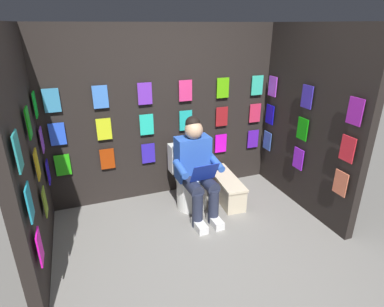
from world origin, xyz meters
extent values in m
plane|color=gray|center=(0.00, 0.00, 0.00)|extent=(30.00, 30.00, 0.00)
cube|color=black|center=(0.00, -1.76, 1.09)|extent=(3.04, 0.10, 2.17)
cube|color=#26BA13|center=(1.28, -1.67, 0.61)|extent=(0.17, 0.01, 0.26)
cube|color=#A83208|center=(0.77, -1.67, 0.61)|extent=(0.17, 0.01, 0.26)
cube|color=#3221BB|center=(0.26, -1.67, 0.61)|extent=(0.17, 0.01, 0.26)
cube|color=#461EEC|center=(-0.26, -1.67, 0.61)|extent=(0.17, 0.01, 0.26)
cube|color=#DC0FD7|center=(-0.77, -1.67, 0.61)|extent=(0.17, 0.01, 0.26)
cube|color=#551AB0|center=(-1.28, -1.67, 0.61)|extent=(0.17, 0.01, 0.26)
cube|color=blue|center=(1.28, -1.67, 1.00)|extent=(0.17, 0.01, 0.26)
cube|color=yellow|center=(0.77, -1.67, 1.00)|extent=(0.17, 0.01, 0.26)
cube|color=#23D0B2|center=(0.26, -1.67, 1.00)|extent=(0.17, 0.01, 0.26)
cube|color=#1FB9AE|center=(-0.26, -1.67, 1.00)|extent=(0.17, 0.01, 0.26)
cube|color=maroon|center=(-0.77, -1.67, 1.00)|extent=(0.17, 0.01, 0.26)
cube|color=#D62A4D|center=(-1.28, -1.67, 1.00)|extent=(0.17, 0.01, 0.26)
cube|color=teal|center=(1.28, -1.67, 1.38)|extent=(0.17, 0.01, 0.26)
cube|color=#3F7CDF|center=(0.77, -1.67, 1.38)|extent=(0.17, 0.01, 0.26)
cube|color=purple|center=(0.26, -1.67, 1.38)|extent=(0.17, 0.01, 0.26)
cube|color=#E93179|center=(-0.26, -1.67, 1.38)|extent=(0.17, 0.01, 0.26)
cube|color=#59BF0F|center=(-0.77, -1.67, 1.38)|extent=(0.17, 0.01, 0.26)
cube|color=#32C19D|center=(-1.28, -1.67, 1.38)|extent=(0.17, 0.01, 0.26)
cube|color=black|center=(-1.52, -0.85, 1.09)|extent=(0.10, 1.71, 2.17)
cube|color=#3B5FB8|center=(-1.43, -1.53, 0.61)|extent=(0.01, 0.17, 0.26)
cube|color=#9823EF|center=(-1.43, -0.85, 0.61)|extent=(0.01, 0.17, 0.26)
cube|color=#E7714E|center=(-1.43, -0.17, 0.61)|extent=(0.01, 0.17, 0.26)
cube|color=#1110CC|center=(-1.43, -1.53, 1.00)|extent=(0.01, 0.17, 0.26)
cube|color=#11A00D|center=(-1.43, -0.85, 1.00)|extent=(0.01, 0.17, 0.26)
cube|color=red|center=(-1.43, -0.17, 1.00)|extent=(0.01, 0.17, 0.26)
cube|color=#BF40EF|center=(-1.43, -1.53, 1.38)|extent=(0.01, 0.17, 0.26)
cube|color=#3B2BB8|center=(-1.43, -0.85, 1.38)|extent=(0.01, 0.17, 0.26)
cube|color=purple|center=(-1.43, -0.17, 1.38)|extent=(0.01, 0.17, 0.26)
cube|color=black|center=(1.52, -0.85, 1.09)|extent=(0.10, 1.71, 2.17)
cube|color=#EE10B7|center=(1.43, -0.17, 0.61)|extent=(0.01, 0.17, 0.26)
cube|color=olive|center=(1.43, -0.85, 0.61)|extent=(0.01, 0.17, 0.26)
cube|color=#2A16DF|center=(1.43, -1.53, 0.61)|extent=(0.01, 0.17, 0.26)
cube|color=teal|center=(1.43, -0.17, 1.00)|extent=(0.01, 0.17, 0.26)
cube|color=gold|center=(1.43, -0.85, 1.00)|extent=(0.01, 0.17, 0.26)
cube|color=#9C44E3|center=(1.43, -1.53, 1.00)|extent=(0.01, 0.17, 0.26)
cube|color=teal|center=(1.43, -0.17, 1.38)|extent=(0.01, 0.17, 0.26)
cube|color=#0E8D0C|center=(1.43, -0.85, 1.38)|extent=(0.01, 0.17, 0.26)
cube|color=#0FC525|center=(1.43, -1.53, 1.38)|extent=(0.01, 0.17, 0.26)
cylinder|color=white|center=(-0.17, -1.21, 0.20)|extent=(0.38, 0.38, 0.40)
cylinder|color=white|center=(-0.17, -1.21, 0.41)|extent=(0.41, 0.41, 0.02)
cube|color=white|center=(-0.16, -1.47, 0.58)|extent=(0.39, 0.19, 0.36)
cylinder|color=white|center=(-0.16, -1.38, 0.58)|extent=(0.39, 0.08, 0.39)
cube|color=blue|center=(-0.17, -1.18, 0.68)|extent=(0.41, 0.23, 0.52)
sphere|color=tan|center=(-0.17, -1.15, 1.04)|extent=(0.21, 0.21, 0.21)
sphere|color=black|center=(-0.17, -1.18, 1.11)|extent=(0.17, 0.17, 0.17)
cylinder|color=#23283D|center=(-0.27, -0.99, 0.44)|extent=(0.16, 0.40, 0.15)
cylinder|color=#23283D|center=(-0.07, -0.98, 0.44)|extent=(0.16, 0.40, 0.15)
cylinder|color=#23283D|center=(-0.28, -0.81, 0.21)|extent=(0.12, 0.12, 0.42)
cylinder|color=#23283D|center=(-0.08, -0.80, 0.21)|extent=(0.12, 0.12, 0.42)
cube|color=white|center=(-0.28, -0.75, 0.04)|extent=(0.12, 0.26, 0.09)
cube|color=white|center=(-0.08, -0.74, 0.04)|extent=(0.12, 0.26, 0.09)
cylinder|color=blue|center=(-0.39, -1.01, 0.66)|extent=(0.09, 0.31, 0.13)
cylinder|color=blue|center=(0.05, -1.00, 0.66)|extent=(0.09, 0.31, 0.13)
cube|color=#152CA6|center=(-0.18, -0.84, 0.64)|extent=(0.30, 0.14, 0.23)
cube|color=beige|center=(-0.65, -1.25, 0.14)|extent=(0.30, 0.81, 0.29)
cube|color=beige|center=(-0.65, -1.25, 0.30)|extent=(0.32, 0.84, 0.03)
camera|label=1|loc=(1.03, 1.99, 2.15)|focal=29.28mm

